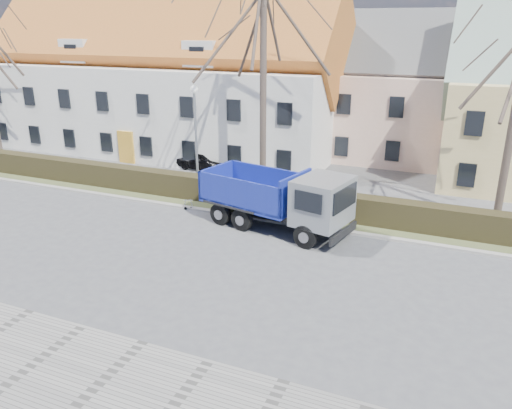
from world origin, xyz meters
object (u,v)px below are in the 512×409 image
at_px(cart_frame, 184,204).
at_px(parked_car_a, 203,160).
at_px(streetlight, 196,141).
at_px(dump_truck, 271,197).

distance_m(cart_frame, parked_car_a, 7.53).
xyz_separation_m(streetlight, cart_frame, (0.63, -2.59, -2.72)).
relative_size(dump_truck, cart_frame, 11.15).
height_order(dump_truck, cart_frame, dump_truck).
bearing_deg(parked_car_a, dump_truck, -127.28).
height_order(streetlight, parked_car_a, streetlight).
relative_size(cart_frame, parked_car_a, 0.17).
relative_size(streetlight, cart_frame, 9.15).
relative_size(dump_truck, streetlight, 1.22).
xyz_separation_m(dump_truck, parked_car_a, (-7.56, 7.46, -0.83)).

